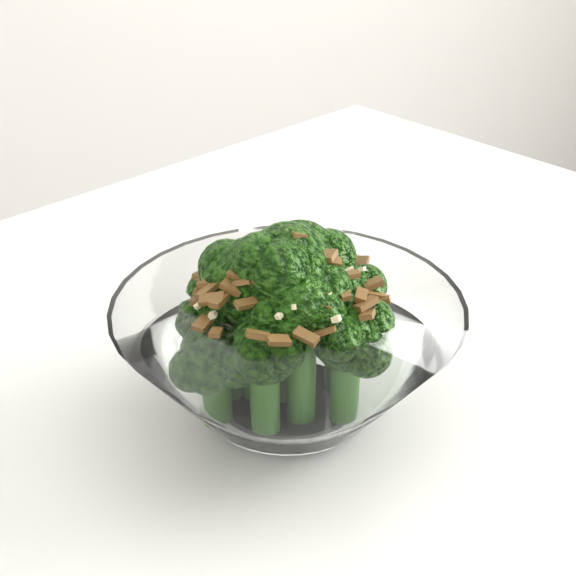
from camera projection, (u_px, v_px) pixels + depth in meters
name	position (u px, v px, depth m)	size (l,w,h in m)	color
broccoli_dish	(287.00, 343.00, 0.53)	(0.21, 0.21, 0.13)	white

